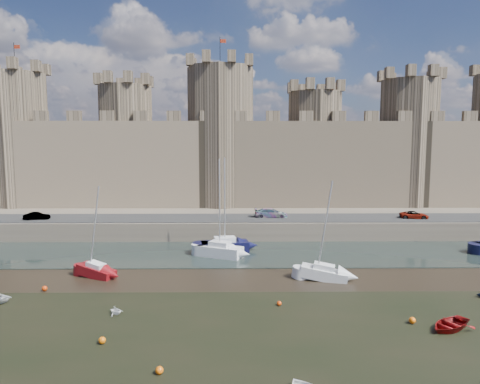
{
  "coord_description": "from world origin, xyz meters",
  "views": [
    {
      "loc": [
        4.52,
        -25.04,
        12.86
      ],
      "look_at": [
        5.03,
        22.0,
        7.56
      ],
      "focal_mm": 32.0,
      "sensor_mm": 36.0,
      "label": 1
    }
  ],
  "objects_px": {
    "car_1": "(37,216)",
    "car_2": "(271,213)",
    "sailboat_4": "(96,270)",
    "sailboat_1": "(225,245)",
    "car_3": "(414,215)",
    "sailboat_2": "(220,250)",
    "sailboat_5": "(324,272)"
  },
  "relations": [
    {
      "from": "car_1",
      "to": "car_2",
      "type": "distance_m",
      "value": 32.21
    },
    {
      "from": "sailboat_4",
      "to": "car_2",
      "type": "bearing_deg",
      "value": 70.34
    },
    {
      "from": "sailboat_1",
      "to": "sailboat_4",
      "type": "distance_m",
      "value": 15.46
    },
    {
      "from": "car_3",
      "to": "sailboat_4",
      "type": "xyz_separation_m",
      "value": [
        -38.39,
        -17.81,
        -2.35
      ]
    },
    {
      "from": "car_1",
      "to": "sailboat_2",
      "type": "xyz_separation_m",
      "value": [
        25.38,
        -10.27,
        -2.18
      ]
    },
    {
      "from": "car_2",
      "to": "sailboat_5",
      "type": "bearing_deg",
      "value": -166.37
    },
    {
      "from": "sailboat_2",
      "to": "sailboat_1",
      "type": "bearing_deg",
      "value": 101.74
    },
    {
      "from": "car_3",
      "to": "sailboat_2",
      "type": "distance_m",
      "value": 28.78
    },
    {
      "from": "sailboat_1",
      "to": "sailboat_2",
      "type": "bearing_deg",
      "value": -112.35
    },
    {
      "from": "car_3",
      "to": "sailboat_4",
      "type": "bearing_deg",
      "value": 125.52
    },
    {
      "from": "sailboat_1",
      "to": "sailboat_5",
      "type": "bearing_deg",
      "value": -56.74
    },
    {
      "from": "car_1",
      "to": "car_2",
      "type": "bearing_deg",
      "value": -97.38
    },
    {
      "from": "car_3",
      "to": "sailboat_5",
      "type": "height_order",
      "value": "sailboat_5"
    },
    {
      "from": "car_1",
      "to": "car_3",
      "type": "bearing_deg",
      "value": -99.7
    },
    {
      "from": "car_3",
      "to": "sailboat_1",
      "type": "xyz_separation_m",
      "value": [
        -26.12,
        -8.41,
        -2.17
      ]
    },
    {
      "from": "car_2",
      "to": "sailboat_4",
      "type": "distance_m",
      "value": 26.64
    },
    {
      "from": "car_2",
      "to": "sailboat_5",
      "type": "distance_m",
      "value": 20.46
    },
    {
      "from": "car_2",
      "to": "sailboat_2",
      "type": "height_order",
      "value": "sailboat_2"
    },
    {
      "from": "sailboat_2",
      "to": "sailboat_4",
      "type": "relative_size",
      "value": 1.25
    },
    {
      "from": "sailboat_2",
      "to": "sailboat_5",
      "type": "bearing_deg",
      "value": -14.18
    },
    {
      "from": "car_3",
      "to": "sailboat_2",
      "type": "height_order",
      "value": "sailboat_2"
    },
    {
      "from": "sailboat_4",
      "to": "sailboat_5",
      "type": "height_order",
      "value": "sailboat_5"
    },
    {
      "from": "car_3",
      "to": "sailboat_5",
      "type": "bearing_deg",
      "value": 149.63
    },
    {
      "from": "sailboat_1",
      "to": "sailboat_5",
      "type": "distance_m",
      "value": 14.28
    },
    {
      "from": "car_3",
      "to": "car_2",
      "type": "bearing_deg",
      "value": 97.33
    },
    {
      "from": "car_1",
      "to": "car_3",
      "type": "height_order",
      "value": "car_1"
    },
    {
      "from": "car_1",
      "to": "sailboat_5",
      "type": "height_order",
      "value": "sailboat_5"
    },
    {
      "from": "car_2",
      "to": "car_3",
      "type": "bearing_deg",
      "value": -89.4
    },
    {
      "from": "car_2",
      "to": "sailboat_1",
      "type": "height_order",
      "value": "sailboat_1"
    },
    {
      "from": "sailboat_1",
      "to": "sailboat_4",
      "type": "xyz_separation_m",
      "value": [
        -12.28,
        -9.4,
        -0.18
      ]
    },
    {
      "from": "car_1",
      "to": "car_3",
      "type": "distance_m",
      "value": 52.02
    },
    {
      "from": "sailboat_1",
      "to": "sailboat_2",
      "type": "distance_m",
      "value": 2.34
    }
  ]
}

